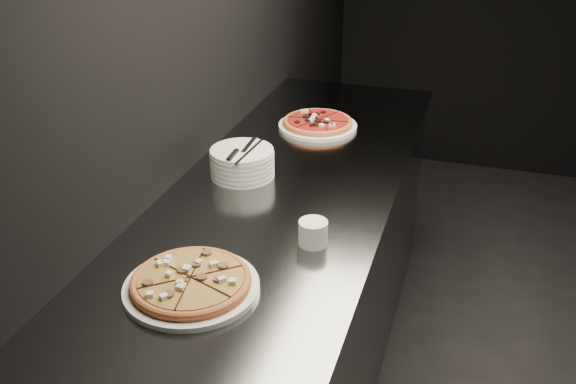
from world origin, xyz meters
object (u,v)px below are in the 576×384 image
(plate_stack, at_px, (242,162))
(ramekin, at_px, (313,232))
(counter, at_px, (282,303))
(pizza_mushroom, at_px, (191,283))
(cutlery, at_px, (242,151))
(pizza_tomato, at_px, (318,123))

(plate_stack, relative_size, ramekin, 2.62)
(counter, distance_m, ramekin, 0.61)
(plate_stack, distance_m, ramekin, 0.51)
(counter, bearing_deg, pizza_mushroom, -94.65)
(cutlery, bearing_deg, counter, -23.75)
(counter, xyz_separation_m, ramekin, (0.19, -0.29, 0.50))
(pizza_mushroom, xyz_separation_m, cutlery, (-0.11, 0.66, 0.08))
(pizza_tomato, relative_size, cutlery, 1.38)
(pizza_tomato, bearing_deg, ramekin, -75.74)
(pizza_mushroom, height_order, cutlery, cutlery)
(plate_stack, bearing_deg, ramekin, -45.59)
(pizza_tomato, bearing_deg, counter, -86.55)
(plate_stack, distance_m, cutlery, 0.06)
(counter, height_order, ramekin, ramekin)
(pizza_tomato, bearing_deg, pizza_mushroom, -90.60)
(pizza_tomato, distance_m, ramekin, 0.91)
(pizza_tomato, xyz_separation_m, cutlery, (-0.12, -0.54, 0.08))
(counter, relative_size, pizza_mushroom, 6.09)
(counter, distance_m, pizza_mushroom, 0.77)
(ramekin, bearing_deg, pizza_mushroom, -127.34)
(pizza_tomato, distance_m, plate_stack, 0.54)
(pizza_mushroom, bearing_deg, counter, 85.35)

